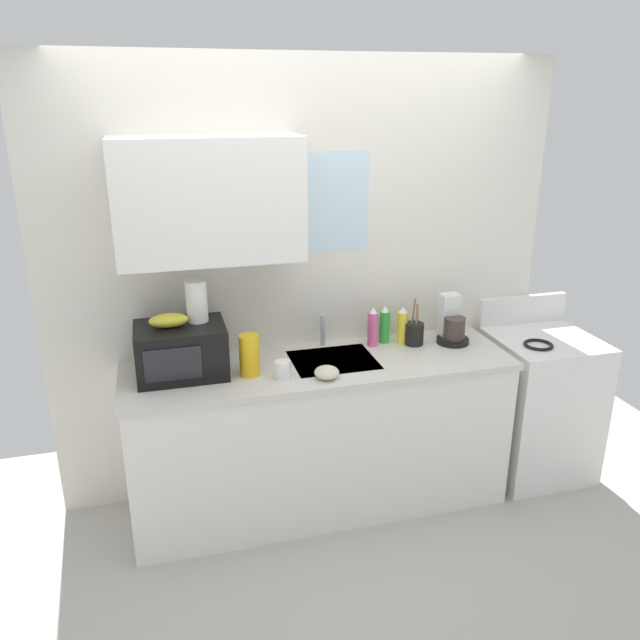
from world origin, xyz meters
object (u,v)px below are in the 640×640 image
paper_towel_roll (197,301)px  cereal_canister (249,355)px  dish_soap_bottle_yellow (402,326)px  microwave (181,350)px  dish_soap_bottle_pink (373,328)px  stove_range (537,403)px  mug_white (283,370)px  small_bowl (327,373)px  coffee_maker (451,325)px  utensil_crock (414,333)px  banana_bunch (169,320)px  dish_soap_bottle_green (384,325)px

paper_towel_roll → cereal_canister: size_ratio=1.00×
paper_towel_roll → dish_soap_bottle_yellow: bearing=2.7°
microwave → dish_soap_bottle_pink: microwave is taller
stove_range → mug_white: size_ratio=11.37×
mug_white → small_bowl: 0.23m
coffee_maker → small_bowl: coffee_maker is taller
stove_range → small_bowl: bearing=-171.9°
dish_soap_bottle_yellow → utensil_crock: size_ratio=0.80×
banana_bunch → utensil_crock: size_ratio=0.71×
dish_soap_bottle_yellow → paper_towel_roll: bearing=-177.3°
stove_range → dish_soap_bottle_green: bearing=168.5°
mug_white → dish_soap_bottle_pink: bearing=27.0°
coffee_maker → cereal_canister: coffee_maker is taller
dish_soap_bottle_yellow → microwave: bearing=-175.2°
dish_soap_bottle_green → small_bowl: size_ratio=1.73×
cereal_canister → dish_soap_bottle_yellow: bearing=12.4°
utensil_crock → small_bowl: size_ratio=2.18×
paper_towel_roll → utensil_crock: 1.28m
small_bowl → dish_soap_bottle_yellow: bearing=32.4°
microwave → coffee_maker: (1.57, 0.06, -0.03)m
banana_bunch → cereal_canister: bearing=-14.4°
utensil_crock → mug_white: bearing=-162.9°
microwave → coffee_maker: coffee_maker is taller
dish_soap_bottle_yellow → small_bowl: size_ratio=1.74×
banana_bunch → mug_white: banana_bunch is taller
dish_soap_bottle_yellow → dish_soap_bottle_pink: bearing=177.3°
paper_towel_roll → cereal_canister: paper_towel_roll is taller
cereal_canister → mug_white: 0.19m
dish_soap_bottle_green → dish_soap_bottle_pink: bearing=-158.0°
stove_range → mug_white: stove_range is taller
dish_soap_bottle_green → cereal_canister: bearing=-163.5°
utensil_crock → small_bowl: (-0.62, -0.32, -0.04)m
dish_soap_bottle_green → mug_white: (-0.69, -0.34, -0.06)m
paper_towel_roll → utensil_crock: bearing=0.9°
mug_white → paper_towel_roll: bearing=148.8°
dish_soap_bottle_yellow → small_bowl: dish_soap_bottle_yellow is taller
paper_towel_roll → dish_soap_bottle_green: paper_towel_roll is taller
stove_range → microwave: microwave is taller
microwave → cereal_canister: size_ratio=2.09×
dish_soap_bottle_green → mug_white: size_ratio=2.37×
coffee_maker → cereal_canister: 1.24m
dish_soap_bottle_green → utensil_crock: size_ratio=0.79×
paper_towel_roll → dish_soap_bottle_green: size_ratio=0.98×
dish_soap_bottle_yellow → small_bowl: 0.67m
microwave → dish_soap_bottle_pink: bearing=6.1°
coffee_maker → dish_soap_bottle_pink: (-0.47, 0.06, 0.01)m
dish_soap_bottle_pink → dish_soap_bottle_green: size_ratio=1.05×
microwave → small_bowl: 0.77m
microwave → dish_soap_bottle_green: size_ratio=2.04×
small_bowl → stove_range: bearing=8.1°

